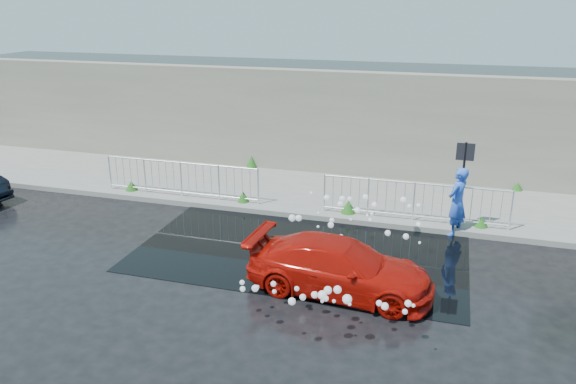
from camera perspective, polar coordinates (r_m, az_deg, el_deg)
name	(u,v)px	position (r m, az deg, el deg)	size (l,w,h in m)	color
ground	(271,263)	(13.41, -1.70, -7.22)	(90.00, 90.00, 0.00)	black
pavement	(320,193)	(17.84, 3.30, -0.14)	(30.00, 4.00, 0.15)	#63635F
curb	(304,215)	(16.01, 1.64, -2.39)	(30.00, 0.25, 0.16)	#63635F
retaining_wall	(336,123)	(19.42, 4.92, 7.02)	(30.00, 0.60, 3.50)	#696658
puddle	(303,248)	(14.15, 1.50, -5.73)	(8.00, 5.00, 0.01)	black
sign_post	(463,172)	(15.12, 17.38, 1.99)	(0.45, 0.06, 2.50)	black
railing_left	(181,178)	(17.48, -10.81, 1.42)	(5.05, 0.05, 1.10)	silver
railing_right	(414,200)	(15.67, 12.66, -0.80)	(5.05, 0.05, 1.10)	silver
weeds	(303,189)	(17.47, 1.51, 0.33)	(12.17, 3.93, 0.42)	#1E4913
water_spray	(338,242)	(12.75, 5.09, -5.04)	(3.53, 5.73, 0.98)	white
red_car	(340,267)	(11.99, 5.30, -7.61)	(1.61, 3.96, 1.15)	#A20D06
person	(457,202)	(15.26, 16.81, -0.95)	(0.67, 0.44, 1.85)	blue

